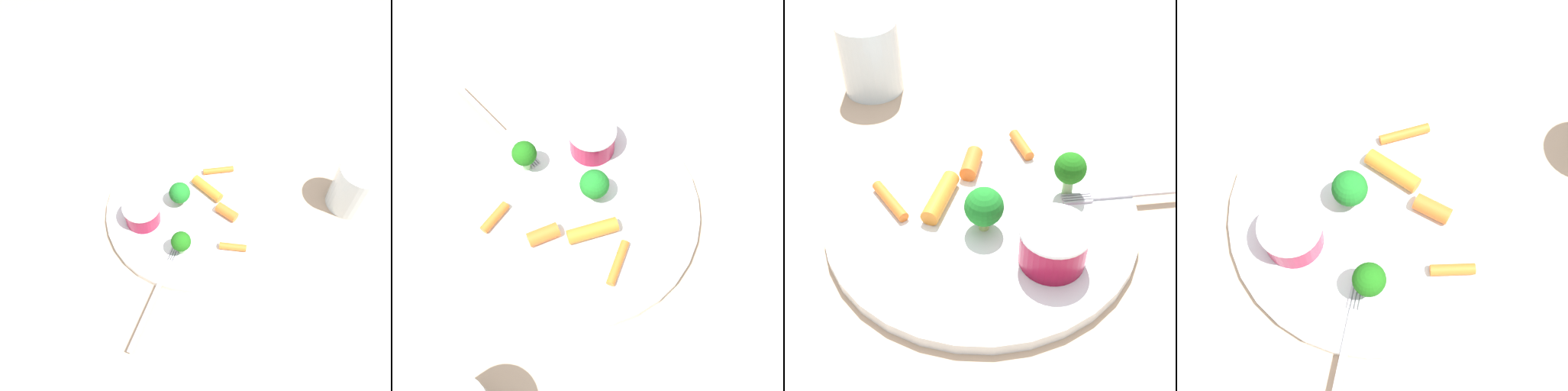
{
  "view_description": "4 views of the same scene",
  "coord_description": "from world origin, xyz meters",
  "views": [
    {
      "loc": [
        0.29,
        0.21,
        0.55
      ],
      "look_at": [
        -0.01,
        -0.01,
        0.03
      ],
      "focal_mm": 35.92,
      "sensor_mm": 36.0,
      "label": 1
    },
    {
      "loc": [
        -0.27,
        0.12,
        0.58
      ],
      "look_at": [
        0.0,
        -0.01,
        0.03
      ],
      "focal_mm": 49.68,
      "sensor_mm": 36.0,
      "label": 2
    },
    {
      "loc": [
        0.05,
        -0.34,
        0.36
      ],
      "look_at": [
        -0.0,
        0.01,
        0.02
      ],
      "focal_mm": 48.19,
      "sensor_mm": 36.0,
      "label": 3
    },
    {
      "loc": [
        0.19,
        0.09,
        0.48
      ],
      "look_at": [
        -0.0,
        -0.0,
        0.03
      ],
      "focal_mm": 47.79,
      "sensor_mm": 36.0,
      "label": 4
    }
  ],
  "objects": [
    {
      "name": "broccoli_floret_1",
      "position": [
        0.01,
        -0.02,
        0.04
      ],
      "size": [
        0.03,
        0.03,
        0.04
      ],
      "color": "#95BB61",
      "rests_on": "plate"
    },
    {
      "name": "carrot_stick_1",
      "position": [
        -0.02,
        0.05,
        0.02
      ],
      "size": [
        0.02,
        0.04,
        0.02
      ],
      "primitive_type": "cylinder",
      "rotation": [
        1.57,
        0.0,
        3.09
      ],
      "color": "orange",
      "rests_on": "plate"
    },
    {
      "name": "plate",
      "position": [
        0.0,
        0.0,
        0.01
      ],
      "size": [
        0.29,
        0.29,
        0.01
      ],
      "primitive_type": "cylinder",
      "color": "white",
      "rests_on": "ground_plane"
    },
    {
      "name": "carrot_stick_0",
      "position": [
        -0.09,
        -0.01,
        0.02
      ],
      "size": [
        0.04,
        0.05,
        0.01
      ],
      "primitive_type": "cylinder",
      "rotation": [
        1.57,
        0.0,
        3.89
      ],
      "color": "orange",
      "rests_on": "plate"
    },
    {
      "name": "sauce_cup",
      "position": [
        0.07,
        -0.05,
        0.03
      ],
      "size": [
        0.06,
        0.06,
        0.04
      ],
      "color": "maroon",
      "rests_on": "plate"
    },
    {
      "name": "fork",
      "position": [
        0.15,
        0.04,
        0.01
      ],
      "size": [
        0.17,
        0.05,
        0.0
      ],
      "color": "#B9B5BE",
      "rests_on": "plate"
    },
    {
      "name": "ground_plane",
      "position": [
        0.0,
        0.0,
        0.0
      ],
      "size": [
        2.4,
        2.4,
        0.0
      ],
      "primitive_type": "plane",
      "color": "tan"
    },
    {
      "name": "carrot_stick_3",
      "position": [
        -0.04,
        0.0,
        0.02
      ],
      "size": [
        0.03,
        0.06,
        0.02
      ],
      "primitive_type": "cylinder",
      "rotation": [
        1.57,
        0.0,
        2.97
      ],
      "color": "orange",
      "rests_on": "plate"
    },
    {
      "name": "broccoli_floret_0",
      "position": [
        0.08,
        0.03,
        0.04
      ],
      "size": [
        0.03,
        0.03,
        0.05
      ],
      "color": "#84BB74",
      "rests_on": "plate"
    },
    {
      "name": "carrot_stick_2",
      "position": [
        0.03,
        0.09,
        0.02
      ],
      "size": [
        0.03,
        0.04,
        0.01
      ],
      "primitive_type": "cylinder",
      "rotation": [
        1.57,
        0.0,
        0.49
      ],
      "color": "orange",
      "rests_on": "plate"
    }
  ]
}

